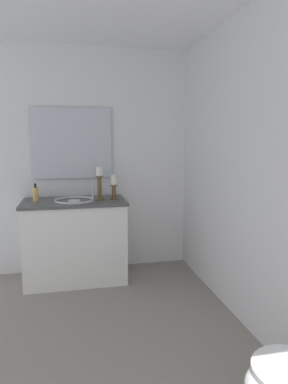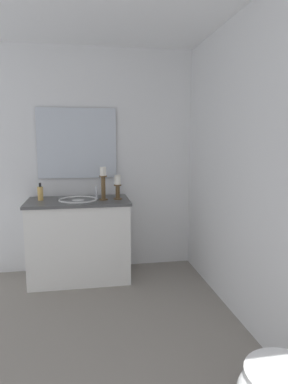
{
  "view_description": "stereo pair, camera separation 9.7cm",
  "coord_description": "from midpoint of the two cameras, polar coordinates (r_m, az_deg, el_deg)",
  "views": [
    {
      "loc": [
        2.28,
        -0.08,
        1.46
      ],
      "look_at": [
        -0.14,
        0.44,
        1.08
      ],
      "focal_mm": 31.61,
      "sensor_mm": 36.0,
      "label": 1
    },
    {
      "loc": [
        2.3,
        0.01,
        1.46
      ],
      "look_at": [
        -0.14,
        0.44,
        1.08
      ],
      "focal_mm": 31.61,
      "sensor_mm": 36.0,
      "label": 2
    }
  ],
  "objects": [
    {
      "name": "vanity_cabinet",
      "position": [
        3.64,
        -10.09,
        -7.91
      ],
      "size": [
        0.58,
        1.05,
        0.85
      ],
      "color": "white",
      "rests_on": "ground"
    },
    {
      "name": "wall_back",
      "position": [
        2.64,
        19.13,
        3.15
      ],
      "size": [
        3.03,
        0.04,
        2.45
      ],
      "primitive_type": "cube",
      "color": "white",
      "rests_on": "ground"
    },
    {
      "name": "soap_bottle",
      "position": [
        3.6,
        -16.35,
        -0.19
      ],
      "size": [
        0.06,
        0.06,
        0.18
      ],
      "color": "#E5B259",
      "rests_on": "vanity_cabinet"
    },
    {
      "name": "candle_holder_short",
      "position": [
        3.49,
        -6.11,
        1.64
      ],
      "size": [
        0.09,
        0.09,
        0.34
      ],
      "color": "brown",
      "rests_on": "vanity_cabinet"
    },
    {
      "name": "mirror",
      "position": [
        3.77,
        -10.5,
        8.08
      ],
      "size": [
        0.02,
        0.85,
        0.75
      ],
      "primitive_type": "cube",
      "color": "silver"
    },
    {
      "name": "wall_left",
      "position": [
        3.82,
        -9.49,
        5.12
      ],
      "size": [
        0.04,
        2.49,
        2.45
      ],
      "primitive_type": "cube",
      "color": "white",
      "rests_on": "ground"
    },
    {
      "name": "floor",
      "position": [
        2.73,
        -8.37,
        -23.99
      ],
      "size": [
        3.03,
        2.49,
        0.02
      ],
      "primitive_type": "cube",
      "color": "gray",
      "rests_on": "ground"
    },
    {
      "name": "sink_basin",
      "position": [
        3.55,
        -10.24,
        -1.95
      ],
      "size": [
        0.4,
        0.4,
        0.24
      ],
      "color": "white",
      "rests_on": "vanity_cabinet"
    },
    {
      "name": "candle_holder_tall",
      "position": [
        3.52,
        -3.69,
        0.94
      ],
      "size": [
        0.09,
        0.09,
        0.25
      ],
      "color": "brown",
      "rests_on": "vanity_cabinet"
    }
  ]
}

